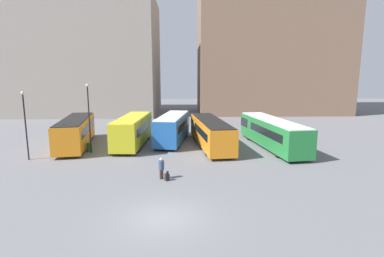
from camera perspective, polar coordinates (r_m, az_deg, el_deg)
name	(u,v)px	position (r m, az deg, el deg)	size (l,w,h in m)	color
ground_plane	(163,218)	(16.27, -5.62, -16.55)	(160.00, 160.00, 0.00)	slate
building_block_left	(80,57)	(62.50, -20.53, 12.55)	(29.18, 17.25, 21.33)	gray
building_block_right	(273,2)	(63.07, 15.23, 22.29)	(27.98, 13.11, 41.98)	#7F604C
bus_0	(76,131)	(33.36, -21.26, -0.45)	(4.32, 10.96, 2.91)	orange
bus_1	(133,130)	(32.01, -11.20, -0.26)	(2.99, 9.50, 3.04)	gold
bus_2	(173,127)	(33.02, -3.68, 0.19)	(3.78, 9.36, 3.01)	#1E56A3
bus_3	(210,132)	(31.19, 3.52, -0.61)	(3.83, 11.84, 2.77)	orange
bus_4	(272,132)	(31.70, 14.91, -0.63)	(4.12, 12.43, 2.89)	#237A38
traveler	(161,166)	(21.46, -5.87, -7.20)	(0.53, 0.53, 1.57)	#4C3828
suitcase	(167,177)	(21.35, -4.78, -9.18)	(0.38, 0.40, 0.72)	black
lamp_post_0	(25,120)	(29.32, -29.19, 1.36)	(0.28, 0.28, 5.97)	black
lamp_post_1	(89,114)	(29.52, -19.04, 2.71)	(0.28, 0.28, 6.53)	black
trash_bin	(89,147)	(30.82, -18.96, -3.34)	(0.52, 0.52, 0.85)	#285633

